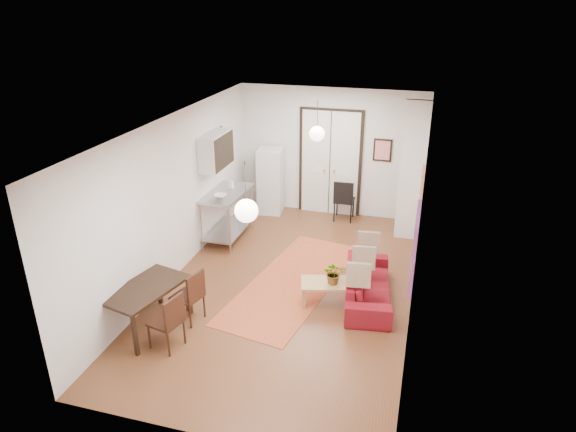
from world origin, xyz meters
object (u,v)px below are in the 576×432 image
(dining_table, at_px, (146,292))
(fridge, at_px, (270,181))
(coffee_table, at_px, (327,285))
(dining_chair_near, at_px, (189,289))
(black_side_chair, at_px, (345,195))
(dining_chair_far, at_px, (168,314))
(kitchen_counter, at_px, (227,208))
(sofa, at_px, (368,284))

(dining_table, bearing_deg, fridge, 84.99)
(coffee_table, height_order, dining_chair_near, dining_chair_near)
(dining_chair_near, xyz_separation_m, black_side_chair, (1.67, 4.56, 0.06))
(dining_table, xyz_separation_m, dining_chair_far, (0.50, -0.26, -0.12))
(dining_table, bearing_deg, dining_chair_far, -28.05)
(dining_chair_near, bearing_deg, kitchen_counter, -156.71)
(sofa, relative_size, fridge, 1.23)
(dining_table, height_order, dining_chair_far, dining_chair_far)
(dining_chair_far, bearing_deg, black_side_chair, 175.94)
(sofa, bearing_deg, kitchen_counter, 55.75)
(fridge, xyz_separation_m, dining_chair_near, (0.07, -4.44, -0.26))
(dining_chair_near, bearing_deg, fridge, -165.60)
(fridge, xyz_separation_m, dining_table, (-0.43, -4.88, -0.14))
(kitchen_counter, relative_size, fridge, 0.89)
(kitchen_counter, height_order, black_side_chair, kitchen_counter)
(coffee_table, xyz_separation_m, dining_table, (-2.50, -1.42, 0.29))
(coffee_table, distance_m, dining_table, 2.89)
(dining_chair_far, distance_m, black_side_chair, 5.52)
(black_side_chair, bearing_deg, dining_chair_near, 68.80)
(fridge, relative_size, dining_chair_far, 1.74)
(kitchen_counter, bearing_deg, fridge, 76.18)
(kitchen_counter, relative_size, black_side_chair, 1.43)
(sofa, xyz_separation_m, dining_chair_far, (-2.64, -1.98, 0.23))
(sofa, bearing_deg, black_side_chair, 8.51)
(dining_chair_near, height_order, black_side_chair, black_side_chair)
(dining_chair_far, bearing_deg, fridge, -165.72)
(sofa, distance_m, coffee_table, 0.70)
(fridge, distance_m, dining_chair_near, 4.45)
(coffee_table, bearing_deg, dining_chair_near, -153.93)
(coffee_table, bearing_deg, sofa, 25.36)
(kitchen_counter, height_order, fridge, fridge)
(dining_table, distance_m, black_side_chair, 5.44)
(fridge, bearing_deg, dining_chair_near, -94.87)
(sofa, distance_m, black_side_chair, 3.43)
(dining_table, height_order, black_side_chair, black_side_chair)
(coffee_table, xyz_separation_m, kitchen_counter, (-2.49, 1.84, 0.36))
(coffee_table, relative_size, dining_chair_near, 1.10)
(black_side_chair, bearing_deg, sofa, 105.39)
(coffee_table, relative_size, dining_chair_far, 1.10)
(coffee_table, relative_size, kitchen_counter, 0.70)
(kitchen_counter, xyz_separation_m, fridge, (0.42, 1.62, 0.07))
(dining_chair_far, bearing_deg, coffee_table, 143.50)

